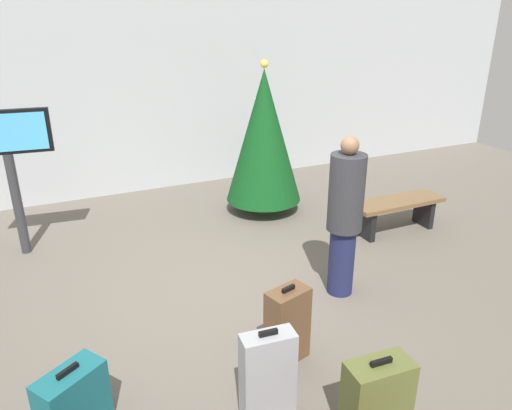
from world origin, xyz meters
name	(u,v)px	position (x,y,z in m)	size (l,w,h in m)	color
ground_plane	(231,295)	(0.00, 0.00, 0.00)	(16.00, 16.00, 0.00)	#665E54
back_wall	(140,88)	(0.00, 3.93, 1.76)	(16.00, 0.20, 3.52)	#B7BCC1
holiday_tree	(264,137)	(1.41, 2.09, 1.20)	(1.16, 1.16, 2.32)	#4C3319
flight_info_kiosk	(7,153)	(-2.05, 2.10, 1.35)	(1.07, 0.19, 1.87)	#333338
waiting_bench	(397,208)	(2.79, 0.59, 0.36)	(1.39, 0.44, 0.48)	brown
traveller_0	(345,215)	(1.15, -0.44, 0.94)	(0.50, 0.50, 1.80)	#1E234C
suitcase_0	(73,402)	(-1.75, -1.26, 0.27)	(0.55, 0.48, 0.58)	#19606B
suitcase_2	(268,378)	(-0.40, -1.75, 0.39)	(0.42, 0.22, 0.82)	#9EA0A5
suitcase_3	(287,325)	(0.07, -1.19, 0.36)	(0.43, 0.31, 0.75)	brown
suitcase_6	(377,399)	(0.27, -2.20, 0.32)	(0.51, 0.28, 0.67)	#59602D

